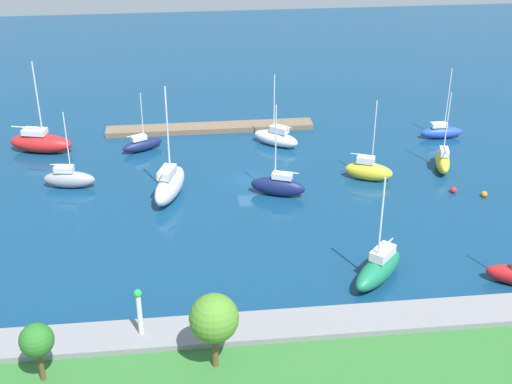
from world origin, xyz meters
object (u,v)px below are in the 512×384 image
harbor_beacon (139,309)px  sailboat_white_lone_north (276,137)px  sailboat_yellow_mid_basin (443,160)px  sailboat_white_along_channel (170,185)px  sailboat_yellow_near_pier (369,170)px  sailboat_gray_east_end (69,178)px  park_tree_center (37,341)px  pier_dock (210,128)px  sailboat_blue_off_beacon (441,132)px  sailboat_navy_inner_mooring (142,144)px  sailboat_green_west_end (379,268)px  sailboat_navy_outer_mooring (278,186)px  mooring_buoy_red (453,190)px  mooring_buoy_orange (484,194)px  park_tree_west (214,319)px  sailboat_red_by_breakwater (41,142)px

harbor_beacon → sailboat_white_lone_north: sailboat_white_lone_north is taller
harbor_beacon → sailboat_yellow_mid_basin: bearing=-140.1°
sailboat_white_along_channel → sailboat_yellow_near_pier: size_ratio=1.31×
sailboat_white_along_channel → sailboat_gray_east_end: bearing=89.1°
park_tree_center → pier_dock: bearing=-106.7°
sailboat_blue_off_beacon → sailboat_white_lone_north: 20.26m
sailboat_yellow_near_pier → sailboat_navy_inner_mooring: (24.26, -10.47, -0.29)m
harbor_beacon → sailboat_white_lone_north: bearing=-112.5°
harbor_beacon → sailboat_blue_off_beacon: (-34.86, -35.28, -2.76)m
sailboat_green_west_end → harbor_beacon: bearing=-27.9°
harbor_beacon → sailboat_green_west_end: 20.35m
sailboat_white_along_channel → sailboat_green_west_end: size_ratio=1.22×
park_tree_center → sailboat_white_along_channel: sailboat_white_along_channel is taller
park_tree_center → sailboat_green_west_end: (-25.41, -10.10, -3.07)m
sailboat_navy_outer_mooring → sailboat_navy_inner_mooring: (14.17, -12.92, -0.28)m
park_tree_center → mooring_buoy_red: bearing=-146.6°
sailboat_green_west_end → mooring_buoy_orange: bearing=175.1°
park_tree_west → sailboat_red_by_breakwater: size_ratio=0.52×
sailboat_blue_off_beacon → mooring_buoy_orange: (0.97, 15.41, -0.53)m
sailboat_white_lone_north → sailboat_yellow_mid_basin: bearing=-168.3°
sailboat_yellow_near_pier → sailboat_red_by_breakwater: 37.68m
mooring_buoy_red → sailboat_green_west_end: bearing=50.5°
sailboat_gray_east_end → sailboat_yellow_near_pier: size_ratio=0.93×
park_tree_west → sailboat_red_by_breakwater: sailboat_red_by_breakwater is taller
harbor_beacon → sailboat_white_along_channel: 23.38m
sailboat_navy_outer_mooring → pier_dock: bearing=-50.6°
sailboat_yellow_near_pier → sailboat_red_by_breakwater: (35.89, -11.47, 0.11)m
sailboat_yellow_near_pier → mooring_buoy_red: sailboat_yellow_near_pier is taller
sailboat_white_along_channel → mooring_buoy_orange: 32.03m
sailboat_red_by_breakwater → mooring_buoy_orange: (-46.67, 16.68, -0.90)m
sailboat_white_along_channel → sailboat_navy_outer_mooring: sailboat_white_along_channel is taller
sailboat_blue_off_beacon → sailboat_navy_inner_mooring: size_ratio=1.25×
park_tree_west → sailboat_yellow_near_pier: 33.96m
sailboat_navy_inner_mooring → sailboat_navy_outer_mooring: bearing=-69.5°
sailboat_white_along_channel → sailboat_yellow_mid_basin: bearing=-64.9°
sailboat_white_along_channel → sailboat_yellow_mid_basin: sailboat_white_along_channel is taller
sailboat_white_lone_north → mooring_buoy_red: (-16.49, 14.22, -0.69)m
sailboat_yellow_mid_basin → sailboat_white_lone_north: sailboat_yellow_mid_basin is taller
sailboat_yellow_mid_basin → sailboat_red_by_breakwater: (44.61, -9.94, 0.08)m
pier_dock → sailboat_red_by_breakwater: size_ratio=2.38×
sailboat_green_west_end → mooring_buoy_red: (-11.98, -14.52, -0.83)m
mooring_buoy_orange → sailboat_navy_inner_mooring: bearing=-24.1°
pier_dock → mooring_buoy_red: (-24.01, 19.86, 0.00)m
sailboat_yellow_near_pier → mooring_buoy_orange: sailboat_yellow_near_pier is taller
park_tree_center → park_tree_west: park_tree_west is taller
sailboat_red_by_breakwater → mooring_buoy_orange: sailboat_red_by_breakwater is taller
sailboat_red_by_breakwater → sailboat_gray_east_end: bearing=-50.8°
park_tree_center → sailboat_yellow_mid_basin: (-38.13, -30.14, -3.10)m
sailboat_navy_outer_mooring → sailboat_white_lone_north: 12.77m
sailboat_white_along_channel → sailboat_yellow_mid_basin: size_ratio=1.33×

